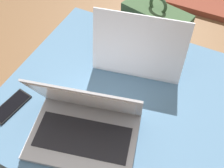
{
  "coord_description": "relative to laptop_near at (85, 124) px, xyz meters",
  "views": [
    {
      "loc": [
        0.24,
        -0.54,
        1.22
      ],
      "look_at": [
        -0.02,
        -0.01,
        0.47
      ],
      "focal_mm": 42.0,
      "sensor_mm": 36.0,
      "label": 1
    }
  ],
  "objects": [
    {
      "name": "cell_phone",
      "position": [
        -0.3,
        -0.03,
        -0.05
      ],
      "size": [
        0.09,
        0.16,
        0.01
      ],
      "rotation": [
        0.0,
        0.0,
        3.0
      ],
      "color": "black",
      "rests_on": "ottoman"
    },
    {
      "name": "ottoman",
      "position": [
        0.04,
        0.19,
        -0.24
      ],
      "size": [
        0.88,
        0.83,
        0.39
      ],
      "color": "#2A3D4E",
      "rests_on": "ground_plane"
    },
    {
      "name": "backpack",
      "position": [
        0.0,
        0.74,
        -0.24
      ],
      "size": [
        0.37,
        0.25,
        0.5
      ],
      "rotation": [
        0.0,
        0.0,
        2.92
      ],
      "color": "#385133",
      "rests_on": "ground_plane"
    },
    {
      "name": "laptop_far",
      "position": [
        0.04,
        0.4,
        0.0
      ],
      "size": [
        0.4,
        0.33,
        0.27
      ],
      "rotation": [
        0.0,
        0.0,
        3.34
      ],
      "color": "silver",
      "rests_on": "ottoman"
    },
    {
      "name": "ground_plane",
      "position": [
        0.04,
        0.19,
        -0.44
      ],
      "size": [
        14.0,
        14.0,
        0.0
      ],
      "primitive_type": "plane",
      "color": "brown"
    },
    {
      "name": "laptop_near",
      "position": [
        0.0,
        0.0,
        0.0
      ],
      "size": [
        0.41,
        0.33,
        0.24
      ],
      "rotation": [
        0.0,
        0.0,
        0.24
      ],
      "color": "#B7B7BC",
      "rests_on": "ottoman"
    }
  ]
}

